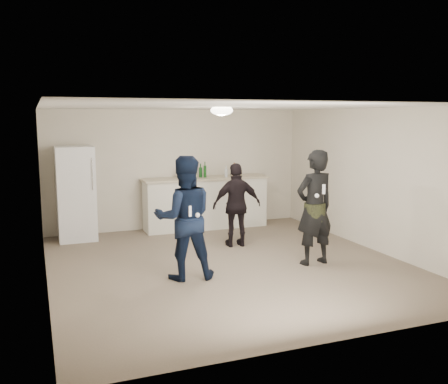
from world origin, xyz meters
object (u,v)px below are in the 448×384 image
object	(u,v)px
shaker	(179,174)
woman	(315,208)
spectator	(237,205)
fridge	(76,193)
man	(184,218)
counter	(206,204)

from	to	relation	value
shaker	woman	size ratio (longest dim) A/B	0.09
shaker	spectator	distance (m)	1.82
woman	spectator	xyz separation A→B (m)	(-0.73, 1.48, -0.16)
shaker	woman	bearing A→B (deg)	-66.79
fridge	shaker	distance (m)	2.09
shaker	man	bearing A→B (deg)	-104.41
counter	shaker	xyz separation A→B (m)	(-0.57, 0.03, 0.65)
man	spectator	size ratio (longest dim) A/B	1.18
man	woman	bearing A→B (deg)	-172.51
counter	man	size ratio (longest dim) A/B	1.44
counter	spectator	bearing A→B (deg)	-88.51
shaker	woman	world-z (taller)	woman
man	spectator	world-z (taller)	man
man	woman	xyz separation A→B (m)	(2.14, -0.04, 0.02)
counter	woman	size ratio (longest dim) A/B	1.41
fridge	woman	xyz separation A→B (m)	(3.42, -3.04, 0.02)
counter	woman	world-z (taller)	woman
woman	shaker	bearing A→B (deg)	-73.10
spectator	woman	bearing A→B (deg)	121.89
woman	spectator	size ratio (longest dim) A/B	1.21
counter	spectator	size ratio (longest dim) A/B	1.70
fridge	spectator	world-z (taller)	fridge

